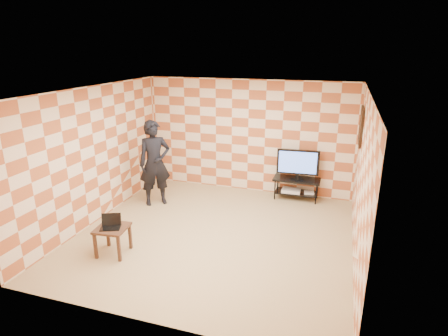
# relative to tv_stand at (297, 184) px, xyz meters

# --- Properties ---
(floor) EXTENTS (5.00, 5.00, 0.00)m
(floor) POSITION_rel_tv_stand_xyz_m (-1.24, -2.25, -0.37)
(floor) COLOR tan
(floor) RESTS_ON ground
(wall_back) EXTENTS (5.00, 0.02, 2.70)m
(wall_back) POSITION_rel_tv_stand_xyz_m (-1.24, 0.25, 0.98)
(wall_back) COLOR beige
(wall_back) RESTS_ON ground
(wall_front) EXTENTS (5.00, 0.02, 2.70)m
(wall_front) POSITION_rel_tv_stand_xyz_m (-1.24, -4.75, 0.98)
(wall_front) COLOR beige
(wall_front) RESTS_ON ground
(wall_left) EXTENTS (0.02, 5.00, 2.70)m
(wall_left) POSITION_rel_tv_stand_xyz_m (-3.74, -2.25, 0.98)
(wall_left) COLOR beige
(wall_left) RESTS_ON ground
(wall_right) EXTENTS (0.02, 5.00, 2.70)m
(wall_right) POSITION_rel_tv_stand_xyz_m (1.26, -2.25, 0.98)
(wall_right) COLOR beige
(wall_right) RESTS_ON ground
(ceiling) EXTENTS (5.00, 5.00, 0.02)m
(ceiling) POSITION_rel_tv_stand_xyz_m (-1.24, -2.25, 2.33)
(ceiling) COLOR white
(ceiling) RESTS_ON wall_back
(wall_art) EXTENTS (0.04, 0.72, 0.72)m
(wall_art) POSITION_rel_tv_stand_xyz_m (1.23, -0.70, 1.58)
(wall_art) COLOR black
(wall_art) RESTS_ON wall_right
(tv_stand) EXTENTS (1.06, 0.48, 0.50)m
(tv_stand) POSITION_rel_tv_stand_xyz_m (0.00, 0.00, 0.00)
(tv_stand) COLOR black
(tv_stand) RESTS_ON floor
(tv) EXTENTS (0.95, 0.20, 0.69)m
(tv) POSITION_rel_tv_stand_xyz_m (-0.00, -0.00, 0.52)
(tv) COLOR black
(tv) RESTS_ON tv_stand
(dvd_player) EXTENTS (0.43, 0.32, 0.07)m
(dvd_player) POSITION_rel_tv_stand_xyz_m (-0.11, -0.03, -0.16)
(dvd_player) COLOR silver
(dvd_player) RESTS_ON tv_stand
(game_console) EXTENTS (0.24, 0.19, 0.05)m
(game_console) POSITION_rel_tv_stand_xyz_m (0.30, -0.02, -0.17)
(game_console) COLOR silver
(game_console) RESTS_ON tv_stand
(side_table) EXTENTS (0.56, 0.56, 0.50)m
(side_table) POSITION_rel_tv_stand_xyz_m (-2.68, -3.40, 0.04)
(side_table) COLOR #382516
(side_table) RESTS_ON floor
(laptop) EXTENTS (0.40, 0.36, 0.22)m
(laptop) POSITION_rel_tv_stand_xyz_m (-2.69, -3.40, 0.18)
(laptop) COLOR black
(laptop) RESTS_ON side_table
(person) EXTENTS (0.83, 0.79, 1.91)m
(person) POSITION_rel_tv_stand_xyz_m (-2.99, -1.22, 0.59)
(person) COLOR black
(person) RESTS_ON floor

